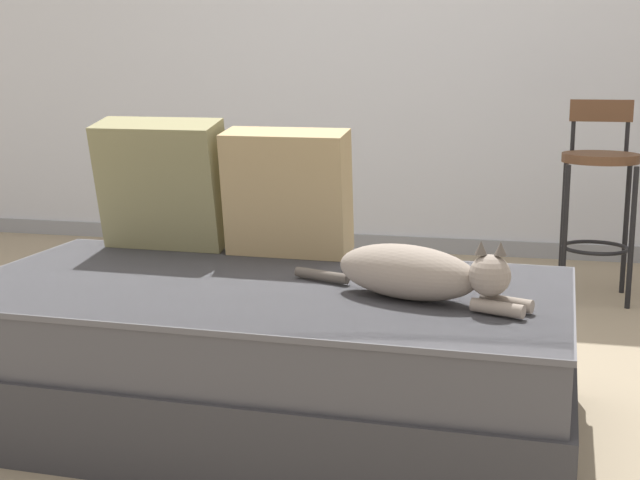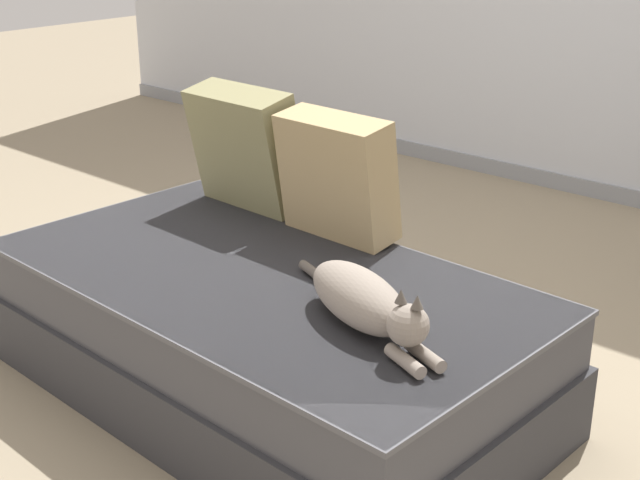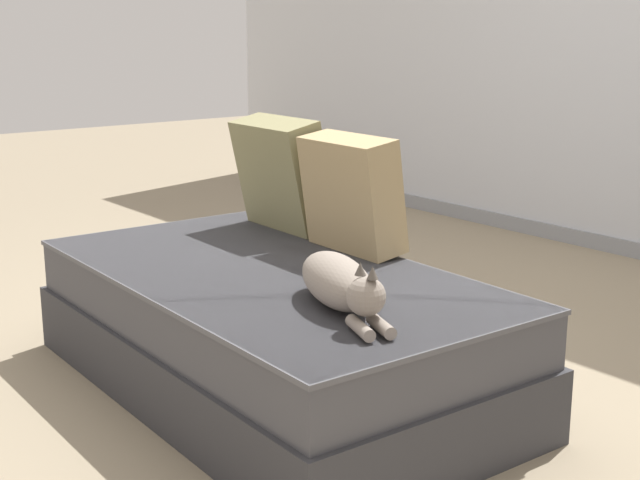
% 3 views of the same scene
% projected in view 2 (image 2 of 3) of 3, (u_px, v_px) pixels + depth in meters
% --- Properties ---
extents(ground_plane, '(16.00, 16.00, 0.00)m').
position_uv_depth(ground_plane, '(344.00, 349.00, 3.21)').
color(ground_plane, gray).
rests_on(ground_plane, ground).
extents(wall_baseboard_trim, '(8.00, 0.02, 0.09)m').
position_uv_depth(wall_baseboard_trim, '(611.00, 193.00, 4.72)').
color(wall_baseboard_trim, gray).
rests_on(wall_baseboard_trim, ground).
extents(couch, '(1.83, 1.04, 0.43)m').
position_uv_depth(couch, '(264.00, 333.00, 2.85)').
color(couch, '#353539').
rests_on(couch, ground).
extents(throw_pillow_corner, '(0.44, 0.26, 0.46)m').
position_uv_depth(throw_pillow_corner, '(246.00, 148.00, 3.27)').
color(throw_pillow_corner, '#847F56').
rests_on(throw_pillow_corner, couch).
extents(throw_pillow_middle, '(0.42, 0.22, 0.43)m').
position_uv_depth(throw_pillow_middle, '(337.00, 176.00, 2.99)').
color(throw_pillow_middle, tan).
rests_on(throw_pillow_middle, couch).
extents(cat, '(0.71, 0.34, 0.19)m').
position_uv_depth(cat, '(364.00, 301.00, 2.41)').
color(cat, gray).
rests_on(cat, couch).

